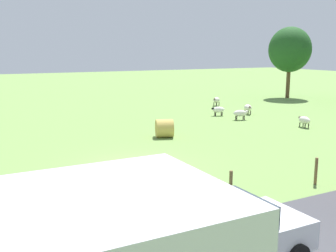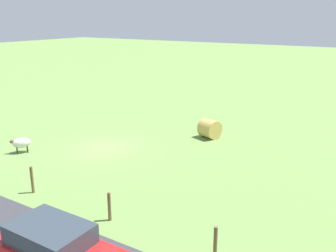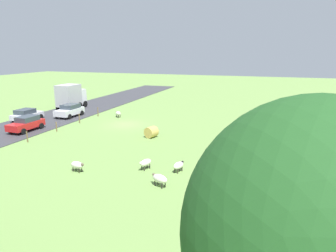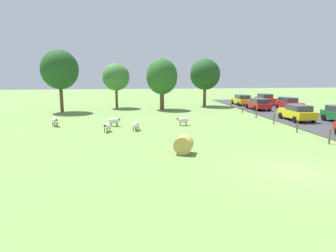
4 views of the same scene
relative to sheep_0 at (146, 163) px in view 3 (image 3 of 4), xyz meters
name	(u,v)px [view 3 (image 3 of 4)]	position (x,y,z in m)	size (l,w,h in m)	color
ground_plane	(126,125)	(7.73, -12.09, -0.52)	(160.00, 160.00, 0.00)	#6B8E47
road_strip	(53,118)	(18.38, -12.09, -0.49)	(8.00, 80.00, 0.06)	#38383D
sheep_0	(146,163)	(0.00, 0.00, 0.00)	(0.82, 1.22, 0.77)	silver
sheep_1	(246,195)	(-7.43, 2.95, 0.04)	(0.93, 1.08, 0.83)	silver
sheep_2	(160,179)	(-2.00, 2.35, 0.02)	(1.29, 0.94, 0.81)	silver
sheep_3	(179,165)	(-2.44, -0.33, -0.02)	(0.78, 1.14, 0.74)	white
sheep_4	(77,165)	(4.49, 2.01, -0.01)	(1.18, 0.66, 0.77)	silver
sheep_5	(118,113)	(10.51, -15.37, 0.02)	(1.09, 0.99, 0.83)	silver
hay_bale_0	(151,132)	(2.78, -7.99, 0.04)	(1.12, 1.12, 1.04)	tan
tree_1	(312,236)	(-9.09, 13.70, 4.79)	(4.61, 4.61, 7.79)	brown
fence_post_0	(98,112)	(13.40, -15.08, 0.11)	(0.12, 0.12, 1.25)	brown
fence_post_1	(79,118)	(13.40, -10.90, 0.06)	(0.12, 0.12, 1.16)	brown
fence_post_2	(56,127)	(13.40, -6.73, 0.03)	(0.12, 0.12, 1.09)	brown
fence_post_3	(27,137)	(13.40, -2.55, 0.01)	(0.12, 0.12, 1.07)	brown
truck_0	(71,96)	(20.15, -18.47, 1.45)	(2.74, 4.45, 3.67)	white
car_0	(27,115)	(20.31, -9.73, 0.32)	(2.10, 3.83, 1.49)	silver
car_1	(26,123)	(16.60, -5.83, 0.36)	(1.94, 4.01, 1.58)	red
car_4	(70,110)	(16.75, -13.55, 0.38)	(2.19, 4.08, 1.62)	silver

